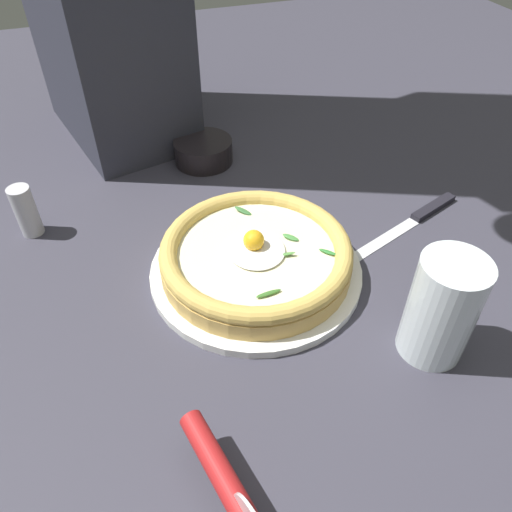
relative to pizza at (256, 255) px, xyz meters
The scene contains 8 objects.
ground_plane 0.06m from the pizza, 98.56° to the left, with size 2.40×2.40×0.03m, color #373541.
pizza_plate 0.03m from the pizza, 148.10° to the left, with size 0.29×0.29×0.01m, color white.
pizza is the anchor object (origin of this frame).
side_bowl 0.31m from the pizza, ahead, with size 0.10×0.10×0.04m, color black.
pizza_cutter 0.31m from the pizza, 156.59° to the left, with size 0.17×0.05×0.09m.
table_knife 0.28m from the pizza, 83.59° to the right, with size 0.10×0.24×0.01m.
drinking_glass 0.24m from the pizza, 140.54° to the right, with size 0.08×0.08×0.13m.
pepper_shaker 0.35m from the pizza, 55.98° to the left, with size 0.03×0.03×0.08m, color silver.
Camera 1 is at (-0.45, 0.12, 0.48)m, focal length 34.64 mm.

